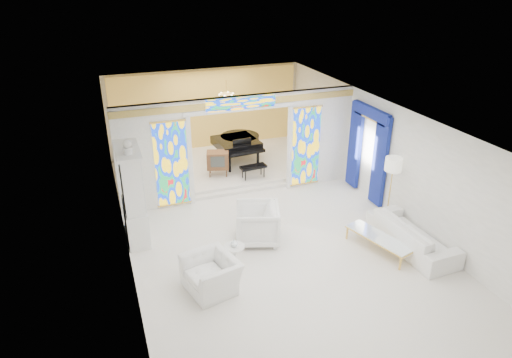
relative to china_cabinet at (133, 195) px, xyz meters
name	(u,v)px	position (x,y,z in m)	size (l,w,h in m)	color
floor	(265,226)	(3.22, -0.60, -1.17)	(12.00, 12.00, 0.00)	white
ceiling	(266,116)	(3.22, -0.60, 1.83)	(7.00, 12.00, 0.02)	white
wall_back	(206,110)	(3.22, 5.40, 0.33)	(7.00, 0.02, 3.00)	white
wall_front	(422,341)	(3.22, -6.60, 0.33)	(7.00, 0.02, 3.00)	white
wall_left	(121,195)	(-0.28, -0.60, 0.33)	(0.02, 12.00, 3.00)	white
wall_right	(385,156)	(6.72, -0.60, 0.33)	(0.02, 12.00, 3.00)	white
partition_wall	(241,142)	(3.22, 1.40, 0.48)	(7.00, 0.22, 3.00)	white
stained_glass_left	(171,164)	(1.19, 1.29, 0.13)	(0.90, 0.04, 2.40)	gold
stained_glass_right	(306,146)	(5.25, 1.29, 0.13)	(0.90, 0.04, 2.40)	gold
stained_glass_transom	(241,103)	(3.22, 1.29, 1.65)	(2.00, 0.04, 0.34)	gold
alcove_platform	(222,165)	(3.22, 3.50, -1.08)	(6.80, 3.80, 0.18)	white
gold_curtain_back	(207,111)	(3.22, 5.28, 0.33)	(6.70, 0.10, 2.90)	#E2B04E
chandelier	(226,94)	(3.42, 3.40, 1.38)	(0.48, 0.48, 0.30)	gold
blue_drapes	(368,145)	(6.62, 0.10, 0.41)	(0.14, 1.85, 2.65)	navy
china_cabinet	(133,195)	(0.00, 0.00, 0.00)	(0.56, 1.46, 2.72)	white
armchair_left	(211,274)	(1.23, -2.63, -0.81)	(1.12, 0.98, 0.73)	white
armchair_right	(257,224)	(2.78, -1.20, -0.69)	(1.03, 1.06, 0.96)	white
sofa	(412,235)	(6.17, -2.77, -0.81)	(2.44, 0.95, 0.71)	silver
side_table	(234,254)	(1.90, -2.10, -0.79)	(0.61, 0.61, 0.58)	white
vase	(234,243)	(1.90, -2.10, -0.50)	(0.16, 0.16, 0.17)	silver
coffee_table	(379,238)	(5.35, -2.61, -0.82)	(0.99, 1.80, 0.39)	white
floor_lamp	(393,167)	(6.42, -1.40, 0.36)	(0.48, 0.48, 1.79)	gold
grand_piano	(239,142)	(3.82, 3.47, -0.31)	(1.68, 2.62, 1.01)	black
tv_console	(218,160)	(2.84, 2.58, -0.48)	(0.78, 0.64, 0.79)	brown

